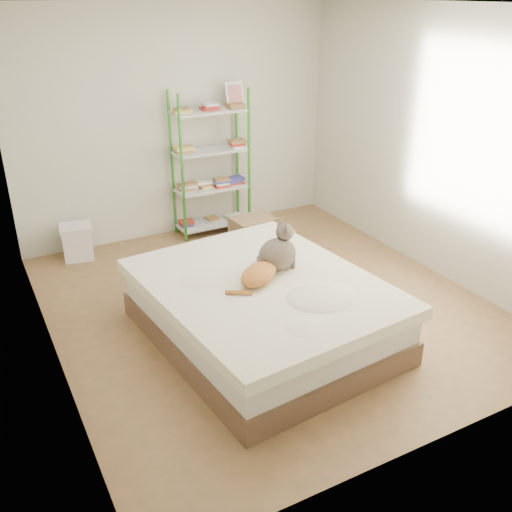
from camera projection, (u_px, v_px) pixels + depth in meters
room at (267, 171)px, 4.83m from camera, size 3.81×4.21×2.61m
bed at (262, 310)px, 4.76m from camera, size 1.87×2.25×0.53m
orange_cat at (259, 272)px, 4.58m from camera, size 0.56×0.49×0.20m
grey_cat at (277, 248)px, 4.75m from camera, size 0.39×0.33×0.41m
shelf_unit at (212, 167)px, 6.67m from camera, size 0.90×0.36×1.74m
cardboard_box at (254, 231)px, 6.56m from camera, size 0.50×0.48×0.38m
white_bin at (78, 242)px, 6.21m from camera, size 0.38×0.35×0.39m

